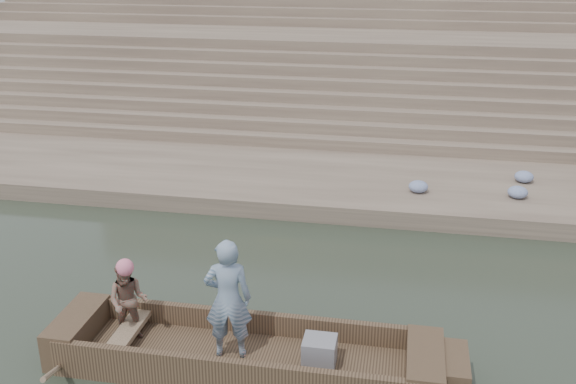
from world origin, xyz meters
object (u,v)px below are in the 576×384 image
(main_rowboat, at_px, (243,361))
(rowing_man, at_px, (128,301))
(television, at_px, (319,351))
(standing_man, at_px, (228,299))

(main_rowboat, bearing_deg, rowing_man, 175.51)
(main_rowboat, height_order, rowing_man, rowing_man)
(television, bearing_deg, rowing_man, 177.23)
(standing_man, distance_m, television, 1.46)
(standing_man, bearing_deg, rowing_man, -16.55)
(standing_man, xyz_separation_m, television, (1.28, 0.01, -0.71))
(television, bearing_deg, standing_man, -179.42)
(standing_man, height_order, television, standing_man)
(rowing_man, distance_m, television, 2.88)
(television, bearing_deg, main_rowboat, 180.00)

